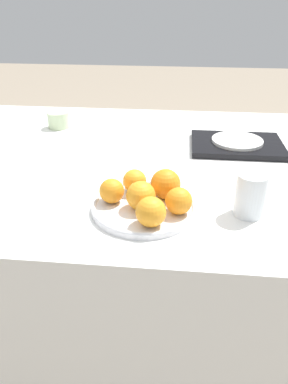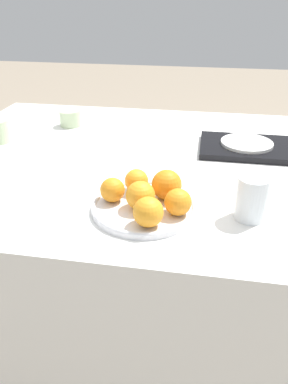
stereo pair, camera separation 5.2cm
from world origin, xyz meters
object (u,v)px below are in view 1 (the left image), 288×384
(orange_3, at_px, (112,191))
(water_glass, at_px, (250,195))
(orange_1, at_px, (179,201))
(orange_5, at_px, (151,212))
(orange_2, at_px, (166,184))
(orange_4, at_px, (135,181))
(orange_0, at_px, (141,196))
(fruit_platter, at_px, (144,207))
(cup_0, at_px, (59,120))
(serving_tray, at_px, (237,145))
(side_plate, at_px, (237,141))

(orange_3, xyz_separation_m, water_glass, (0.33, -0.00, 0.01))
(orange_1, distance_m, water_glass, 0.17)
(orange_5, bearing_deg, orange_2, 78.90)
(orange_4, bearing_deg, water_glass, -12.03)
(orange_0, distance_m, orange_1, 0.09)
(fruit_platter, height_order, orange_0, orange_0)
(orange_0, height_order, water_glass, water_glass)
(orange_3, height_order, cup_0, orange_3)
(fruit_platter, xyz_separation_m, water_glass, (0.25, 0.01, 0.04))
(orange_5, bearing_deg, cup_0, 122.00)
(orange_4, distance_m, serving_tray, 0.47)
(orange_3, bearing_deg, water_glass, -0.29)
(water_glass, bearing_deg, orange_3, 179.71)
(serving_tray, bearing_deg, orange_4, -129.35)
(orange_1, xyz_separation_m, orange_3, (-0.16, 0.03, -0.00))
(orange_2, bearing_deg, orange_0, -131.95)
(orange_1, height_order, water_glass, water_glass)
(orange_4, relative_size, water_glass, 0.58)
(serving_tray, xyz_separation_m, cup_0, (-0.66, 0.14, 0.02))
(orange_0, height_order, orange_5, orange_0)
(orange_3, xyz_separation_m, orange_4, (0.05, 0.06, 0.00))
(orange_4, xyz_separation_m, serving_tray, (0.30, 0.37, -0.03))
(orange_0, height_order, serving_tray, orange_0)
(orange_0, bearing_deg, orange_5, -66.65)
(orange_0, relative_size, orange_3, 1.15)
(orange_2, relative_size, orange_4, 1.23)
(fruit_platter, relative_size, orange_3, 4.21)
(orange_0, height_order, cup_0, orange_0)
(orange_2, bearing_deg, orange_1, -64.06)
(serving_tray, distance_m, cup_0, 0.67)
(fruit_platter, bearing_deg, water_glass, 2.04)
(orange_2, xyz_separation_m, side_plate, (0.22, 0.39, -0.03))
(fruit_platter, xyz_separation_m, orange_0, (-0.01, -0.01, 0.04))
(orange_3, bearing_deg, orange_5, -41.88)
(orange_2, distance_m, cup_0, 0.69)
(water_glass, xyz_separation_m, serving_tray, (0.02, 0.43, -0.04))
(orange_0, height_order, orange_3, orange_0)
(fruit_platter, xyz_separation_m, orange_1, (0.08, -0.02, 0.03))
(orange_1, bearing_deg, cup_0, 128.08)
(orange_4, relative_size, serving_tray, 0.20)
(orange_1, relative_size, orange_2, 0.85)
(orange_2, distance_m, serving_tray, 0.45)
(orange_5, height_order, side_plate, orange_5)
(orange_3, height_order, orange_4, same)
(orange_4, bearing_deg, side_plate, 50.65)
(fruit_platter, distance_m, water_glass, 0.25)
(orange_2, height_order, cup_0, orange_2)
(side_plate, relative_size, cup_0, 2.06)
(orange_0, relative_size, orange_2, 0.93)
(orange_2, relative_size, side_plate, 0.44)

